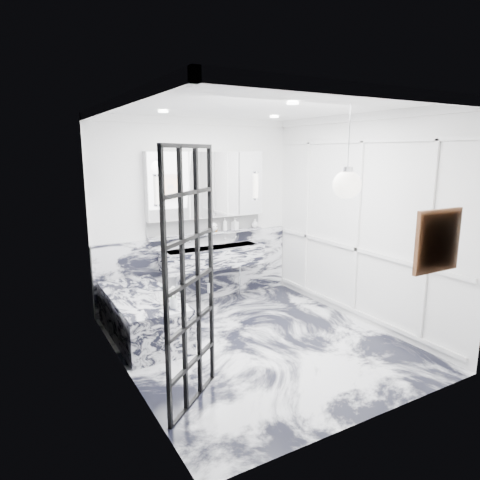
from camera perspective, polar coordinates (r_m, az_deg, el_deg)
floor at (r=5.44m, az=2.42°, el=-13.46°), size 3.60×3.60×0.00m
ceiling at (r=4.95m, az=2.71°, el=17.35°), size 3.60×3.60×0.00m
wall_back at (r=6.58m, az=-5.86°, el=3.68°), size 3.60×0.00×3.60m
wall_front at (r=3.65m, az=17.83°, el=-3.35°), size 3.60×0.00×3.60m
wall_left at (r=4.38m, az=-15.43°, el=-0.74°), size 0.00×3.60×3.60m
wall_right at (r=6.00m, az=15.59°, el=2.54°), size 0.00×3.60×3.60m
marble_clad_back at (r=6.73m, az=-5.61°, el=-3.73°), size 3.18×0.05×1.05m
marble_clad_left at (r=4.40m, az=-15.20°, el=-1.48°), size 0.02×3.56×2.68m
panel_molding at (r=6.01m, az=15.40°, el=1.59°), size 0.03×3.40×2.30m
soap_bottle_a at (r=6.72m, az=-2.04°, el=2.10°), size 0.08×0.08×0.20m
soap_bottle_b at (r=6.81m, az=-0.68°, el=2.19°), size 0.11×0.11×0.19m
soap_bottle_c at (r=7.00m, az=1.99°, el=2.24°), size 0.12×0.12×0.14m
face_pot at (r=6.64m, az=-3.59°, el=1.74°), size 0.14×0.14×0.14m
amber_bottle at (r=6.66m, az=-3.19°, el=1.56°), size 0.04×0.04×0.10m
flower_vase at (r=5.03m, az=-8.83°, el=-8.23°), size 0.09×0.09×0.12m
crittall_door at (r=3.85m, az=-6.59°, el=-5.48°), size 0.70×0.60×2.36m
artwork at (r=4.27m, az=24.87°, el=-0.10°), size 0.48×0.05×0.48m
pendant_light at (r=4.25m, az=14.06°, el=7.16°), size 0.27×0.27×0.27m
trough_sink at (r=6.55m, az=-3.66°, el=-2.29°), size 1.60×0.45×0.30m
ledge at (r=6.62m, az=-4.33°, el=0.87°), size 1.90×0.14×0.04m
subway_tile at (r=6.65m, az=-4.58°, el=2.10°), size 1.90×0.03×0.23m
mirror_cabinet at (r=6.53m, az=-4.45°, el=7.36°), size 1.90×0.16×1.00m
sconce_left at (r=6.14m, az=-11.04°, el=6.52°), size 0.07×0.07×0.40m
sconce_right at (r=6.84m, az=2.17°, el=7.25°), size 0.07×0.07×0.40m
bathtub at (r=5.64m, az=-12.90°, el=-9.77°), size 0.75×1.65×0.55m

